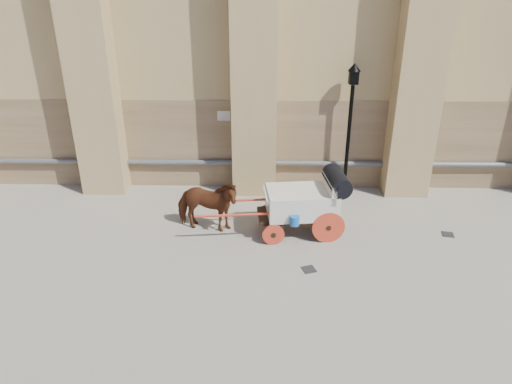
{
  "coord_description": "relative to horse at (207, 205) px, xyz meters",
  "views": [
    {
      "loc": [
        -0.64,
        -10.51,
        6.39
      ],
      "look_at": [
        -0.88,
        0.82,
        1.22
      ],
      "focal_mm": 32.0,
      "sensor_mm": 36.0,
      "label": 1
    }
  ],
  "objects": [
    {
      "name": "drain_grate_near",
      "position": [
        2.71,
        -1.93,
        -0.78
      ],
      "size": [
        0.41,
        0.41,
        0.01
      ],
      "primitive_type": "cube",
      "rotation": [
        0.0,
        0.0,
        0.32
      ],
      "color": "black",
      "rests_on": "ground"
    },
    {
      "name": "carriage",
      "position": [
        2.77,
        -0.03,
        0.19
      ],
      "size": [
        4.24,
        1.6,
        1.82
      ],
      "rotation": [
        0.0,
        0.0,
        0.1
      ],
      "color": "black",
      "rests_on": "ground"
    },
    {
      "name": "ground",
      "position": [
        2.26,
        -0.85,
        -0.79
      ],
      "size": [
        90.0,
        90.0,
        0.0
      ],
      "primitive_type": "plane",
      "color": "gray",
      "rests_on": "ground"
    },
    {
      "name": "horse",
      "position": [
        0.0,
        0.0,
        0.0
      ],
      "size": [
        1.98,
        1.16,
        1.57
      ],
      "primitive_type": "imported",
      "rotation": [
        0.0,
        0.0,
        1.39
      ],
      "color": "maroon",
      "rests_on": "ground"
    },
    {
      "name": "street_lamp",
      "position": [
        4.28,
        2.72,
        1.49
      ],
      "size": [
        0.4,
        0.4,
        4.25
      ],
      "color": "black",
      "rests_on": "ground"
    },
    {
      "name": "drain_grate_far",
      "position": [
        6.76,
        -0.12,
        -0.78
      ],
      "size": [
        0.38,
        0.38,
        0.01
      ],
      "primitive_type": "cube",
      "rotation": [
        0.0,
        0.0,
        -0.19
      ],
      "color": "black",
      "rests_on": "ground"
    }
  ]
}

